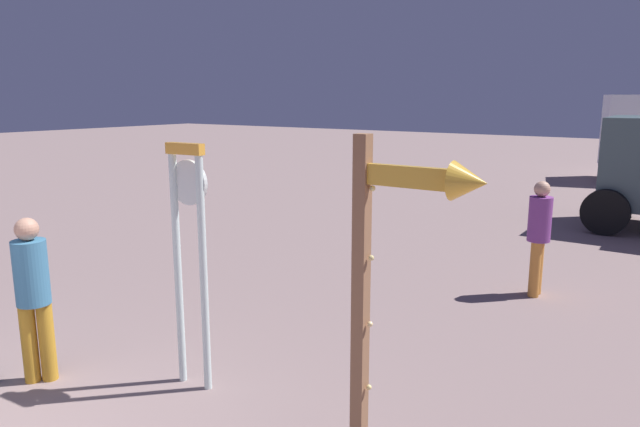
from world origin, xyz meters
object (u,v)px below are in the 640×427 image
Objects in this scene: standing_clock at (190,243)px; arrow_sign at (398,255)px; person_near_clock at (33,292)px; person_distant at (539,232)px.

standing_clock is 0.94× the size of arrow_sign.
standing_clock is 1.58m from person_near_clock.
standing_clock is at bearing 31.71° from person_near_clock.
person_near_clock is 6.12m from person_distant.
arrow_sign reaches higher than person_near_clock.
person_near_clock is (-1.28, -0.79, -0.49)m from standing_clock.
person_near_clock reaches higher than person_distant.
standing_clock reaches higher than person_near_clock.
standing_clock is 2.17m from arrow_sign.
arrow_sign is 1.52× the size of person_near_clock.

